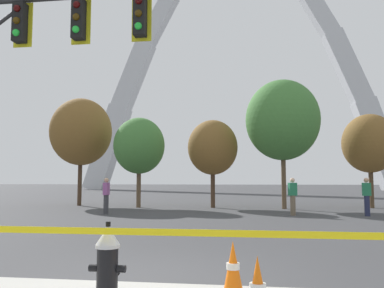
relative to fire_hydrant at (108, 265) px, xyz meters
name	(u,v)px	position (x,y,z in m)	size (l,w,h in m)	color
ground_plane	(151,282)	(0.29, 1.09, -0.47)	(240.00, 240.00, 0.00)	#3D3D3F
fire_hydrant	(108,265)	(0.00, 0.00, 0.00)	(0.46, 0.48, 0.99)	black
caution_tape_barrier	(129,249)	(0.33, -0.19, 0.22)	(6.34, 0.06, 0.98)	#232326
traffic_cone_mid_sidewalk	(233,271)	(1.53, 0.37, -0.11)	(0.36, 0.36, 0.73)	black
traffic_signal_gantry	(2,51)	(-3.76, 3.27, 3.94)	(7.82, 0.44, 6.00)	#232326
monument_arch	(237,75)	(0.29, 54.40, 16.80)	(47.01, 3.00, 39.44)	silver
tree_far_left	(81,132)	(-8.08, 17.56, 3.88)	(3.63, 3.63, 6.36)	#473323
tree_left_mid	(139,146)	(-4.20, 16.49, 2.91)	(2.83, 2.83, 4.95)	brown
tree_center_left	(213,148)	(-0.15, 16.89, 2.81)	(2.74, 2.74, 4.79)	#473323
tree_center_right	(282,120)	(3.60, 16.51, 4.19)	(3.89, 3.89, 6.81)	brown
tree_right_mid	(370,143)	(8.32, 17.79, 3.01)	(2.90, 2.90, 5.08)	brown
pedestrian_walking_left	(367,196)	(6.66, 12.78, 0.35)	(0.36, 0.24, 1.59)	#232847
pedestrian_standing_center	(293,196)	(3.62, 12.63, 0.35)	(0.39, 0.31, 1.59)	brown
pedestrian_walking_right	(106,195)	(-4.45, 12.12, 0.35)	(0.22, 0.34, 1.59)	#38383D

